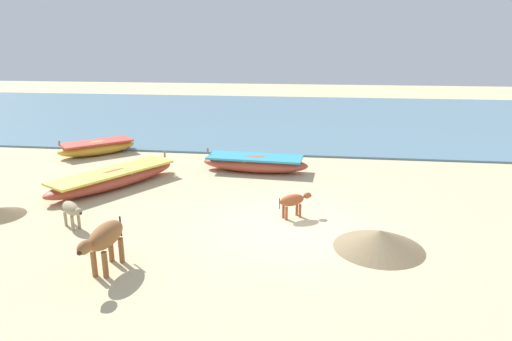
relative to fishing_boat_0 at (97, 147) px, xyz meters
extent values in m
plane|color=#CCB789|center=(8.02, -6.27, -0.30)|extent=(80.00, 80.00, 0.00)
cube|color=slate|center=(8.02, 10.70, -0.26)|extent=(60.00, 20.00, 0.08)
ellipsoid|color=gold|center=(0.00, 0.00, -0.02)|extent=(2.94, 2.90, 0.54)
cube|color=#CC3F33|center=(0.00, 0.00, 0.21)|extent=(2.67, 2.63, 0.07)
cube|color=olive|center=(-0.16, -0.16, 0.13)|extent=(0.74, 0.76, 0.04)
cylinder|color=olive|center=(-1.00, -0.97, 0.35)|extent=(0.06, 0.06, 0.20)
ellipsoid|color=#B74733|center=(2.52, -3.86, -0.03)|extent=(3.18, 4.44, 0.53)
cube|color=#EAD84C|center=(2.52, -3.86, 0.20)|extent=(2.89, 3.96, 0.07)
cube|color=olive|center=(2.69, -3.57, 0.12)|extent=(0.86, 0.56, 0.04)
cylinder|color=olive|center=(3.55, -2.07, 0.34)|extent=(0.06, 0.06, 0.20)
ellipsoid|color=#B74733|center=(6.60, -1.56, -0.02)|extent=(3.77, 1.39, 0.55)
cube|color=#3399BF|center=(6.60, -1.56, 0.21)|extent=(3.32, 1.33, 0.07)
cube|color=olive|center=(6.32, -1.54, 0.13)|extent=(0.19, 0.96, 0.04)
cylinder|color=olive|center=(4.90, -1.44, 0.35)|extent=(0.06, 0.06, 0.20)
ellipsoid|color=brown|center=(4.70, -8.76, 0.43)|extent=(0.50, 1.08, 0.46)
ellipsoid|color=brown|center=(4.64, -9.46, 0.50)|extent=(0.24, 0.36, 0.25)
sphere|color=#2D2119|center=(4.63, -9.61, 0.47)|extent=(0.10, 0.10, 0.10)
cylinder|color=brown|center=(4.79, -9.08, -0.03)|extent=(0.11, 0.11, 0.53)
cylinder|color=brown|center=(4.56, -9.06, -0.03)|extent=(0.11, 0.11, 0.53)
cylinder|color=brown|center=(4.84, -8.47, -0.03)|extent=(0.11, 0.11, 0.53)
cylinder|color=brown|center=(4.61, -8.45, -0.03)|extent=(0.11, 0.11, 0.53)
cylinder|color=#2D2119|center=(4.74, -8.21, 0.38)|extent=(0.03, 0.03, 0.43)
ellipsoid|color=#9E4C28|center=(8.11, -5.63, 0.18)|extent=(0.72, 0.62, 0.30)
ellipsoid|color=#9E4C28|center=(8.48, -5.37, 0.23)|extent=(0.26, 0.24, 0.16)
sphere|color=#2D2119|center=(8.57, -5.31, 0.21)|extent=(0.09, 0.09, 0.06)
cylinder|color=#9E4C28|center=(8.23, -5.45, -0.12)|extent=(0.07, 0.07, 0.35)
cylinder|color=#9E4C28|center=(8.31, -5.58, -0.12)|extent=(0.07, 0.07, 0.35)
cylinder|color=#9E4C28|center=(7.90, -5.68, -0.12)|extent=(0.07, 0.07, 0.35)
cylinder|color=#9E4C28|center=(7.98, -5.80, -0.12)|extent=(0.07, 0.07, 0.35)
cylinder|color=#2D2119|center=(7.81, -5.83, 0.15)|extent=(0.02, 0.02, 0.28)
ellipsoid|color=tan|center=(2.90, -6.95, 0.20)|extent=(0.74, 0.67, 0.31)
ellipsoid|color=tan|center=(3.27, -7.25, 0.25)|extent=(0.27, 0.26, 0.17)
sphere|color=#2D2119|center=(3.36, -7.31, 0.23)|extent=(0.09, 0.09, 0.07)
cylinder|color=tan|center=(3.11, -7.02, -0.12)|extent=(0.07, 0.07, 0.36)
cylinder|color=tan|center=(3.01, -7.14, -0.12)|extent=(0.07, 0.07, 0.36)
cylinder|color=tan|center=(2.78, -6.76, -0.12)|extent=(0.07, 0.07, 0.36)
cylinder|color=tan|center=(2.69, -6.88, -0.12)|extent=(0.07, 0.07, 0.36)
cylinder|color=#2D2119|center=(2.60, -6.71, 0.17)|extent=(0.02, 0.02, 0.29)
cone|color=#7A6647|center=(10.08, -7.13, -0.08)|extent=(2.35, 2.35, 0.42)
camera|label=1|loc=(8.59, -15.99, 3.94)|focal=30.54mm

